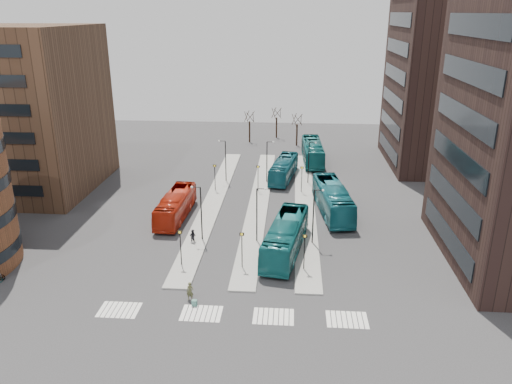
# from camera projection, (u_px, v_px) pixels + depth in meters

# --- Properties ---
(ground) EXTENTS (160.00, 160.00, 0.00)m
(ground) POSITION_uv_depth(u_px,v_px,m) (205.00, 344.00, 37.63)
(ground) COLOR #2A2A2D
(ground) RESTS_ON ground
(island_left) EXTENTS (2.50, 45.00, 0.15)m
(island_left) POSITION_uv_depth(u_px,v_px,m) (214.00, 200.00, 66.01)
(island_left) COLOR gray
(island_left) RESTS_ON ground
(island_mid) EXTENTS (2.50, 45.00, 0.15)m
(island_mid) POSITION_uv_depth(u_px,v_px,m) (259.00, 202.00, 65.59)
(island_mid) COLOR gray
(island_mid) RESTS_ON ground
(island_right) EXTENTS (2.50, 45.00, 0.15)m
(island_right) POSITION_uv_depth(u_px,v_px,m) (305.00, 203.00, 65.17)
(island_right) COLOR gray
(island_right) RESTS_ON ground
(suitcase) EXTENTS (0.45, 0.37, 0.53)m
(suitcase) POSITION_uv_depth(u_px,v_px,m) (194.00, 303.00, 42.45)
(suitcase) COLOR navy
(suitcase) RESTS_ON ground
(red_bus) EXTENTS (2.99, 11.24, 3.11)m
(red_bus) POSITION_uv_depth(u_px,v_px,m) (176.00, 206.00, 60.21)
(red_bus) COLOR #AE210D
(red_bus) RESTS_ON ground
(teal_bus_a) EXTENTS (4.98, 12.92, 3.51)m
(teal_bus_a) POSITION_uv_depth(u_px,v_px,m) (286.00, 237.00, 51.46)
(teal_bus_a) COLOR #135E61
(teal_bus_a) RESTS_ON ground
(teal_bus_b) EXTENTS (4.33, 11.29, 3.07)m
(teal_bus_b) POSITION_uv_depth(u_px,v_px,m) (284.00, 169.00, 74.29)
(teal_bus_b) COLOR #145765
(teal_bus_b) RESTS_ON ground
(teal_bus_c) EXTENTS (4.64, 13.19, 3.59)m
(teal_bus_c) POSITION_uv_depth(u_px,v_px,m) (333.00, 199.00, 61.57)
(teal_bus_c) COLOR #15616D
(teal_bus_c) RESTS_ON ground
(teal_bus_d) EXTENTS (3.49, 12.83, 3.54)m
(teal_bus_d) POSITION_uv_depth(u_px,v_px,m) (313.00, 152.00, 82.47)
(teal_bus_d) COLOR #135F61
(teal_bus_d) RESTS_ON ground
(traveller) EXTENTS (0.64, 0.44, 1.69)m
(traveller) POSITION_uv_depth(u_px,v_px,m) (190.00, 291.00, 43.10)
(traveller) COLOR #4C4E2E
(traveller) RESTS_ON ground
(commuter_a) EXTENTS (0.89, 0.78, 1.57)m
(commuter_a) POSITION_uv_depth(u_px,v_px,m) (193.00, 236.00, 53.81)
(commuter_a) COLOR black
(commuter_a) RESTS_ON ground
(commuter_b) EXTENTS (0.59, 1.10, 1.78)m
(commuter_b) POSITION_uv_depth(u_px,v_px,m) (261.00, 256.00, 49.31)
(commuter_b) COLOR black
(commuter_b) RESTS_ON ground
(commuter_c) EXTENTS (0.80, 1.09, 1.51)m
(commuter_c) POSITION_uv_depth(u_px,v_px,m) (277.00, 250.00, 50.85)
(commuter_c) COLOR black
(commuter_c) RESTS_ON ground
(crosswalk_stripes) EXTENTS (22.35, 2.40, 0.01)m
(crosswalk_stripes) POSITION_uv_depth(u_px,v_px,m) (234.00, 315.00, 41.26)
(crosswalk_stripes) COLOR silver
(crosswalk_stripes) RESTS_ON ground
(tower_far) EXTENTS (20.12, 20.00, 30.00)m
(tower_far) POSITION_uv_depth(u_px,v_px,m) (461.00, 71.00, 77.15)
(tower_far) COLOR black
(tower_far) RESTS_ON ground
(sign_poles) EXTENTS (12.45, 22.12, 3.65)m
(sign_poles) POSITION_uv_depth(u_px,v_px,m) (251.00, 204.00, 58.26)
(sign_poles) COLOR black
(sign_poles) RESTS_ON ground
(lamp_posts) EXTENTS (14.04, 20.24, 6.12)m
(lamp_posts) POSITION_uv_depth(u_px,v_px,m) (263.00, 181.00, 62.48)
(lamp_posts) COLOR black
(lamp_posts) RESTS_ON ground
(bare_trees) EXTENTS (10.97, 8.14, 5.90)m
(bare_trees) POSITION_uv_depth(u_px,v_px,m) (274.00, 128.00, 95.26)
(bare_trees) COLOR black
(bare_trees) RESTS_ON ground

